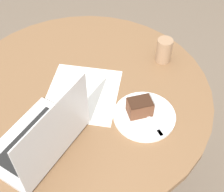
{
  "coord_description": "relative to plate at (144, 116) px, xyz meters",
  "views": [
    {
      "loc": [
        0.72,
        0.43,
        1.66
      ],
      "look_at": [
        0.01,
        0.13,
        0.81
      ],
      "focal_mm": 50.0,
      "sensor_mm": 36.0,
      "label": 1
    }
  ],
  "objects": [
    {
      "name": "ground_plane",
      "position": [
        -0.03,
        -0.27,
        -0.77
      ],
      "size": [
        12.0,
        12.0,
        0.0
      ],
      "primitive_type": "plane",
      "color": "#6B5B4C"
    },
    {
      "name": "dining_table",
      "position": [
        -0.03,
        -0.27,
        -0.16
      ],
      "size": [
        1.02,
        1.02,
        0.77
      ],
      "color": "brown",
      "rests_on": "ground_plane"
    },
    {
      "name": "paper_document",
      "position": [
        -0.02,
        -0.26,
        -0.0
      ],
      "size": [
        0.34,
        0.33,
        0.0
      ],
      "rotation": [
        0.0,
        0.0,
        0.24
      ],
      "color": "white",
      "rests_on": "dining_table"
    },
    {
      "name": "plate",
      "position": [
        0.0,
        0.0,
        0.0
      ],
      "size": [
        0.23,
        0.23,
        0.01
      ],
      "color": "white",
      "rests_on": "dining_table"
    },
    {
      "name": "cake_slice",
      "position": [
        -0.0,
        -0.02,
        0.04
      ],
      "size": [
        0.1,
        0.11,
        0.06
      ],
      "rotation": [
        0.0,
        0.0,
        5.38
      ],
      "color": "brown",
      "rests_on": "plate"
    },
    {
      "name": "fork",
      "position": [
        0.02,
        0.04,
        0.01
      ],
      "size": [
        0.13,
        0.14,
        0.0
      ],
      "rotation": [
        0.0,
        0.0,
        7.13
      ],
      "color": "silver",
      "rests_on": "plate"
    },
    {
      "name": "coffee_glass",
      "position": [
        -0.33,
        -0.03,
        0.05
      ],
      "size": [
        0.06,
        0.06,
        0.11
      ],
      "color": "#997556",
      "rests_on": "dining_table"
    },
    {
      "name": "laptop",
      "position": [
        0.26,
        -0.27,
        0.04
      ],
      "size": [
        0.35,
        0.26,
        0.26
      ],
      "rotation": [
        0.0,
        0.0,
        9.28
      ],
      "color": "silver",
      "rests_on": "dining_table"
    }
  ]
}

